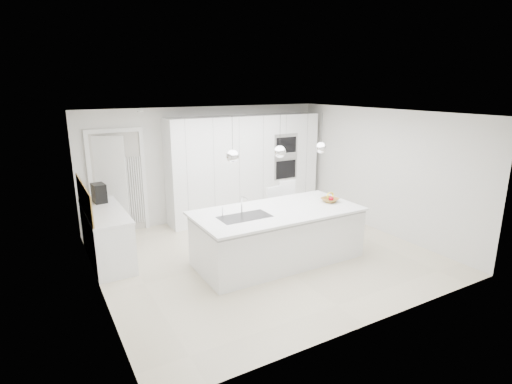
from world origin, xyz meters
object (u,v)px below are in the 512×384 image
island_base (278,237)px  bar_stool_right (291,209)px  bar_stool_left (277,214)px  espresso_machine (99,193)px  fruit_bowl (330,200)px

island_base → bar_stool_right: bar_stool_right is taller
bar_stool_left → bar_stool_right: bearing=2.6°
espresso_machine → bar_stool_left: (3.06, -1.16, -0.56)m
espresso_machine → bar_stool_right: espresso_machine is taller
espresso_machine → bar_stool_left: bearing=-26.9°
bar_stool_right → fruit_bowl: bearing=-71.7°
island_base → bar_stool_right: bearing=46.0°
fruit_bowl → island_base: bearing=179.2°
island_base → bar_stool_left: (0.53, 0.87, 0.08)m
fruit_bowl → bar_stool_right: 1.03m
bar_stool_left → bar_stool_right: bar_stool_right is taller
island_base → bar_stool_left: bar_stool_left is taller
island_base → espresso_machine: (-2.53, 2.03, 0.64)m
island_base → fruit_bowl: 1.20m
island_base → fruit_bowl: bearing=-0.8°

